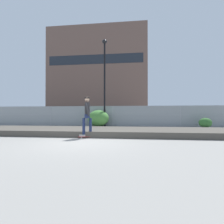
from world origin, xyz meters
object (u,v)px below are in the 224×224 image
at_px(skateboard, 87,137).
at_px(shrub_left, 98,118).
at_px(skater, 87,114).
at_px(parked_car_near, 90,116).
at_px(shrub_center, 205,123).
at_px(street_lamp, 105,73).
at_px(parked_car_mid, 142,116).

xyz_separation_m(skateboard, shrub_left, (-1.11, 7.98, 0.67)).
height_order(skater, parked_car_near, skater).
relative_size(skateboard, skater, 0.45).
xyz_separation_m(skater, shrub_center, (7.82, 7.44, -0.72)).
xyz_separation_m(skateboard, street_lamp, (-0.52, 7.86, 4.69)).
relative_size(parked_car_near, shrub_center, 4.40).
bearing_deg(street_lamp, parked_car_mid, 50.77).
bearing_deg(skateboard, parked_car_mid, 76.30).
xyz_separation_m(parked_car_mid, shrub_left, (-4.06, -4.14, -0.11)).
relative_size(skater, shrub_center, 1.79).
xyz_separation_m(street_lamp, parked_car_mid, (3.48, 4.26, -3.91)).
height_order(street_lamp, parked_car_mid, street_lamp).
relative_size(skater, street_lamp, 0.24).
xyz_separation_m(parked_car_mid, shrub_center, (4.86, -4.67, -0.44)).
xyz_separation_m(skateboard, parked_car_mid, (2.95, 12.11, 0.78)).
bearing_deg(parked_car_mid, skateboard, -103.70).
bearing_deg(parked_car_mid, skater, -103.70).
height_order(parked_car_near, parked_car_mid, same).
bearing_deg(shrub_left, street_lamp, -11.85).
distance_m(parked_car_mid, shrub_left, 5.80).
bearing_deg(street_lamp, skateboard, -86.19).
bearing_deg(skateboard, street_lamp, 93.81).
relative_size(skateboard, shrub_center, 0.80).
bearing_deg(street_lamp, shrub_left, 168.15).
bearing_deg(skater, shrub_center, 43.61).
height_order(skateboard, shrub_left, shrub_left).
relative_size(street_lamp, parked_car_mid, 1.74).
xyz_separation_m(skater, parked_car_mid, (2.95, 12.11, -0.28)).
height_order(street_lamp, parked_car_near, street_lamp).
distance_m(skater, shrub_center, 10.82).
distance_m(skateboard, shrub_left, 8.08).
distance_m(skateboard, parked_car_near, 12.82).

